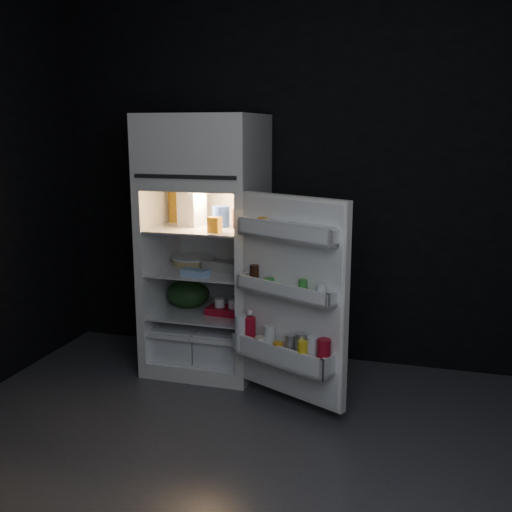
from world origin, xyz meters
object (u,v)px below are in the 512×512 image
(refrigerator, at_px, (207,235))
(egg_carton, at_px, (222,266))
(fridge_door, at_px, (289,303))
(milk_jug, at_px, (192,208))
(yogurt_tray, at_px, (228,311))

(refrigerator, distance_m, egg_carton, 0.25)
(refrigerator, bearing_deg, fridge_door, -36.95)
(milk_jug, bearing_deg, egg_carton, 5.63)
(fridge_door, distance_m, egg_carton, 0.74)
(yogurt_tray, bearing_deg, refrigerator, 155.45)
(refrigerator, xyz_separation_m, yogurt_tray, (0.19, -0.10, -0.50))
(egg_carton, bearing_deg, milk_jug, -175.20)
(fridge_door, height_order, yogurt_tray, fridge_door)
(fridge_door, xyz_separation_m, milk_jug, (-0.81, 0.50, 0.47))
(egg_carton, xyz_separation_m, yogurt_tray, (0.04, -0.02, -0.31))
(fridge_door, relative_size, yogurt_tray, 4.25)
(fridge_door, distance_m, yogurt_tray, 0.73)
(fridge_door, bearing_deg, refrigerator, 143.05)
(yogurt_tray, bearing_deg, milk_jug, 172.77)
(egg_carton, distance_m, yogurt_tray, 0.31)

